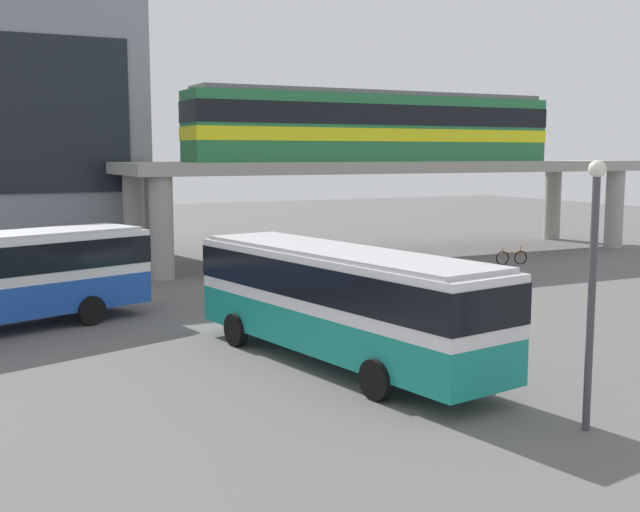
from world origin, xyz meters
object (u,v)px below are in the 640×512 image
bicycle_red (293,268)px  train (377,126)px  bus_main (339,294)px  bicycle_blue (334,265)px  bicycle_brown (512,258)px

bicycle_red → train: bearing=31.5°
train → bus_main: bearing=-122.6°
train → bus_main: 23.99m
bicycle_blue → bicycle_red: 2.30m
train → bicycle_blue: train is taller
bus_main → bicycle_brown: 22.21m
bus_main → bicycle_blue: 17.35m
bicycle_blue → bicycle_red: same height
train → bicycle_red: 10.89m
bicycle_blue → bicycle_red: bearing=-177.3°
bicycle_blue → bicycle_red: (-2.30, -0.11, 0.00)m
train → bicycle_blue: bearing=-138.5°
train → bicycle_red: size_ratio=12.72×
bicycle_blue → bicycle_brown: size_ratio=1.01×
bicycle_blue → bicycle_brown: 9.78m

